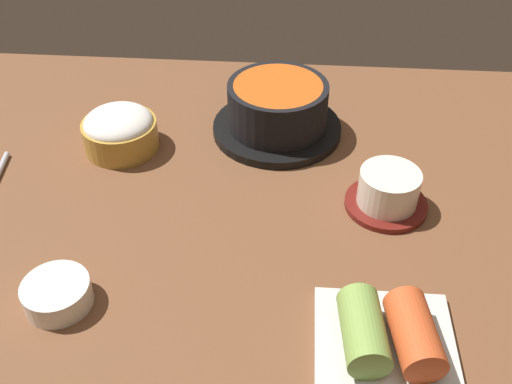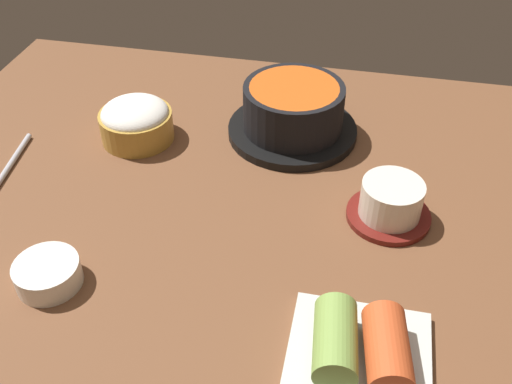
{
  "view_description": "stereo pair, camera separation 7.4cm",
  "coord_description": "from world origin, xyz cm",
  "px_view_note": "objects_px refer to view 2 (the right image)",
  "views": [
    {
      "loc": [
        6.4,
        -58.48,
        52.55
      ],
      "look_at": [
        2.0,
        -2.0,
        5.0
      ],
      "focal_mm": 41.28,
      "sensor_mm": 36.0,
      "label": 1
    },
    {
      "loc": [
        13.71,
        -57.43,
        52.55
      ],
      "look_at": [
        2.0,
        -2.0,
        5.0
      ],
      "focal_mm": 41.28,
      "sensor_mm": 36.0,
      "label": 2
    }
  ],
  "objects_px": {
    "tea_cup_with_saucer": "(391,201)",
    "kimchi_plate": "(360,351)",
    "stone_pot": "(293,112)",
    "rice_bowl": "(136,121)",
    "side_bowl_near": "(48,273)"
  },
  "relations": [
    {
      "from": "tea_cup_with_saucer",
      "to": "kimchi_plate",
      "type": "xyz_separation_m",
      "value": [
        -0.02,
        -0.23,
        -0.0
      ]
    },
    {
      "from": "kimchi_plate",
      "to": "stone_pot",
      "type": "bearing_deg",
      "value": 108.42
    },
    {
      "from": "rice_bowl",
      "to": "side_bowl_near",
      "type": "relative_size",
      "value": 1.46
    },
    {
      "from": "stone_pot",
      "to": "kimchi_plate",
      "type": "distance_m",
      "value": 0.41
    },
    {
      "from": "kimchi_plate",
      "to": "side_bowl_near",
      "type": "xyz_separation_m",
      "value": [
        -0.35,
        0.03,
        -0.01
      ]
    },
    {
      "from": "rice_bowl",
      "to": "side_bowl_near",
      "type": "height_order",
      "value": "rice_bowl"
    },
    {
      "from": "stone_pot",
      "to": "side_bowl_near",
      "type": "distance_m",
      "value": 0.41
    },
    {
      "from": "kimchi_plate",
      "to": "side_bowl_near",
      "type": "relative_size",
      "value": 1.92
    },
    {
      "from": "stone_pot",
      "to": "rice_bowl",
      "type": "relative_size",
      "value": 1.81
    },
    {
      "from": "tea_cup_with_saucer",
      "to": "side_bowl_near",
      "type": "xyz_separation_m",
      "value": [
        -0.37,
        -0.19,
        -0.01
      ]
    },
    {
      "from": "stone_pot",
      "to": "tea_cup_with_saucer",
      "type": "bearing_deg",
      "value": -46.84
    },
    {
      "from": "stone_pot",
      "to": "rice_bowl",
      "type": "distance_m",
      "value": 0.23
    },
    {
      "from": "rice_bowl",
      "to": "side_bowl_near",
      "type": "distance_m",
      "value": 0.29
    },
    {
      "from": "rice_bowl",
      "to": "kimchi_plate",
      "type": "distance_m",
      "value": 0.48
    },
    {
      "from": "rice_bowl",
      "to": "kimchi_plate",
      "type": "height_order",
      "value": "rice_bowl"
    }
  ]
}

